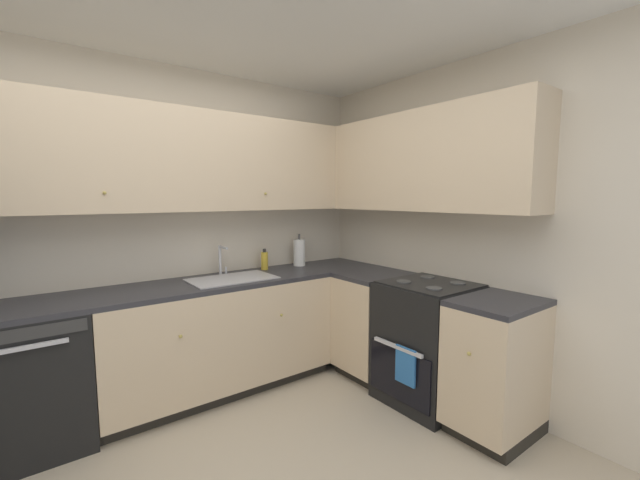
{
  "coord_description": "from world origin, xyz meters",
  "views": [
    {
      "loc": [
        -0.74,
        -1.52,
        1.54
      ],
      "look_at": [
        1.01,
        0.82,
        1.22
      ],
      "focal_mm": 22.05,
      "sensor_mm": 36.0,
      "label": 1
    }
  ],
  "objects_px": {
    "dishwasher": "(33,380)",
    "paper_towel_roll": "(299,252)",
    "oven_range": "(429,341)",
    "soap_bottle": "(265,260)"
  },
  "relations": [
    {
      "from": "soap_bottle",
      "to": "paper_towel_roll",
      "type": "distance_m",
      "value": 0.36
    },
    {
      "from": "soap_bottle",
      "to": "oven_range",
      "type": "bearing_deg",
      "value": -61.57
    },
    {
      "from": "dishwasher",
      "to": "oven_range",
      "type": "relative_size",
      "value": 0.82
    },
    {
      "from": "dishwasher",
      "to": "oven_range",
      "type": "xyz_separation_m",
      "value": [
        2.4,
        -1.09,
        0.02
      ]
    },
    {
      "from": "soap_bottle",
      "to": "paper_towel_roll",
      "type": "xyz_separation_m",
      "value": [
        0.36,
        -0.02,
        0.04
      ]
    },
    {
      "from": "oven_range",
      "to": "soap_bottle",
      "type": "bearing_deg",
      "value": 118.43
    },
    {
      "from": "dishwasher",
      "to": "paper_towel_roll",
      "type": "xyz_separation_m",
      "value": [
        2.07,
        0.16,
        0.59
      ]
    },
    {
      "from": "oven_range",
      "to": "paper_towel_roll",
      "type": "bearing_deg",
      "value": 104.67
    },
    {
      "from": "soap_bottle",
      "to": "paper_towel_roll",
      "type": "height_order",
      "value": "paper_towel_roll"
    },
    {
      "from": "dishwasher",
      "to": "paper_towel_roll",
      "type": "distance_m",
      "value": 2.16
    }
  ]
}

